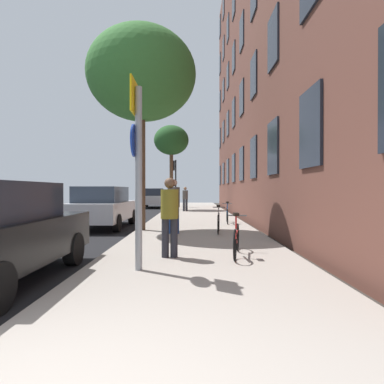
% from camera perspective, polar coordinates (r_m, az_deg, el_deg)
% --- Properties ---
extents(ground_plane, '(41.80, 41.80, 0.00)m').
position_cam_1_polar(ground_plane, '(17.07, -11.60, -4.70)').
color(ground_plane, '#332D28').
extents(road_asphalt, '(7.00, 38.00, 0.01)m').
position_cam_1_polar(road_asphalt, '(17.60, -18.34, -4.55)').
color(road_asphalt, black).
rests_on(road_asphalt, ground).
extents(sidewalk, '(4.20, 38.00, 0.12)m').
position_cam_1_polar(sidewalk, '(16.73, 0.28, -4.59)').
color(sidewalk, '#9E9389').
rests_on(sidewalk, ground).
extents(building_facade, '(0.56, 27.00, 17.37)m').
position_cam_1_polar(building_facade, '(17.91, 9.42, 24.04)').
color(building_facade, brown).
rests_on(building_facade, ground).
extents(sign_post, '(0.16, 0.60, 3.28)m').
position_cam_1_polar(sign_post, '(5.70, -9.86, 5.62)').
color(sign_post, gray).
rests_on(sign_post, sidewalk).
extents(traffic_light, '(0.43, 0.24, 3.82)m').
position_cam_1_polar(traffic_light, '(26.48, -3.35, 3.01)').
color(traffic_light, black).
rests_on(traffic_light, sidewalk).
extents(tree_near, '(3.74, 3.74, 6.96)m').
position_cam_1_polar(tree_near, '(12.02, -9.07, 19.65)').
color(tree_near, brown).
rests_on(tree_near, sidewalk).
extents(tree_far, '(2.49, 2.49, 6.03)m').
position_cam_1_polar(tree_far, '(23.61, -3.90, 8.94)').
color(tree_far, brown).
rests_on(tree_far, sidewalk).
extents(bicycle_0, '(0.49, 1.68, 0.91)m').
position_cam_1_polar(bicycle_0, '(6.96, 7.55, -8.14)').
color(bicycle_0, black).
rests_on(bicycle_0, sidewalk).
extents(bicycle_1, '(0.42, 1.68, 0.90)m').
position_cam_1_polar(bicycle_1, '(10.70, 4.42, -5.19)').
color(bicycle_1, black).
rests_on(bicycle_1, sidewalk).
extents(bicycle_2, '(0.42, 1.64, 0.91)m').
position_cam_1_polar(bicycle_2, '(13.67, 5.96, -3.97)').
color(bicycle_2, black).
rests_on(bicycle_2, sidewalk).
extents(pedestrian_0, '(0.41, 0.41, 1.63)m').
position_cam_1_polar(pedestrian_0, '(6.67, -4.21, -3.51)').
color(pedestrian_0, '#26262D').
rests_on(pedestrian_0, sidewalk).
extents(pedestrian_1, '(0.46, 0.46, 1.72)m').
position_cam_1_polar(pedestrian_1, '(10.30, -3.49, -1.85)').
color(pedestrian_1, navy).
rests_on(pedestrian_1, sidewalk).
extents(pedestrian_2, '(0.38, 0.38, 1.59)m').
position_cam_1_polar(pedestrian_2, '(21.18, -1.46, -0.93)').
color(pedestrian_2, '#26262D').
rests_on(pedestrian_2, sidewalk).
extents(car_1, '(1.95, 4.45, 1.62)m').
position_cam_1_polar(car_1, '(13.33, -15.61, -2.49)').
color(car_1, '#B7B7BC').
rests_on(car_1, road_asphalt).
extents(car_2, '(2.11, 4.57, 1.62)m').
position_cam_1_polar(car_2, '(27.60, -6.87, -1.02)').
color(car_2, '#B7B7BC').
rests_on(car_2, road_asphalt).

